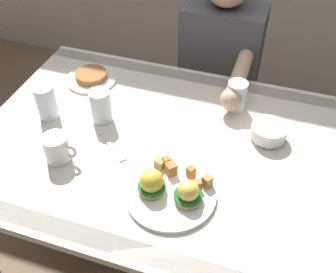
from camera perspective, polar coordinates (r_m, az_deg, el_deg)
name	(u,v)px	position (r m, az deg, el deg)	size (l,w,h in m)	color
ground_plane	(158,256)	(1.94, -1.44, -16.60)	(6.00, 6.00, 0.00)	#7F664C
dining_table	(155,163)	(1.43, -1.88, -3.83)	(1.20, 0.90, 0.74)	silver
eggs_benedict_plate	(170,190)	(1.18, 0.29, -7.52)	(0.27, 0.27, 0.09)	white
fruit_bowl	(269,132)	(1.39, 14.05, 0.60)	(0.12, 0.12, 0.06)	white
coffee_mug	(57,148)	(1.31, -15.41, -1.55)	(0.11, 0.08, 0.09)	white
fork	(113,148)	(1.34, -7.75, -1.66)	(0.13, 0.11, 0.00)	silver
water_glass_near	(236,97)	(1.48, 9.65, 5.53)	(0.07, 0.07, 0.11)	silver
water_glass_far	(101,108)	(1.42, -9.45, 4.00)	(0.07, 0.07, 0.12)	silver
water_glass_extra	(47,104)	(1.48, -16.79, 4.49)	(0.07, 0.07, 0.13)	silver
side_plate	(91,77)	(1.64, -10.77, 8.24)	(0.20, 0.20, 0.04)	white
diner_person	(219,72)	(1.84, 7.21, 9.04)	(0.34, 0.54, 1.14)	#33333D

